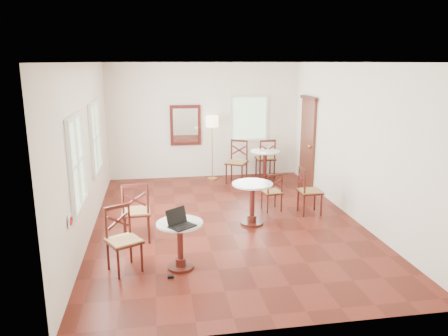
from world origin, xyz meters
name	(u,v)px	position (x,y,z in m)	size (l,w,h in m)	color
ground	(227,222)	(0.00, 0.00, 0.00)	(7.00, 7.00, 0.00)	#58180F
room_shell	(221,123)	(-0.06, 0.27, 1.89)	(5.02, 7.02, 3.01)	white
cafe_table_near	(180,240)	(-1.00, -1.79, 0.45)	(0.69, 0.69, 0.73)	#431710
cafe_table_mid	(252,199)	(0.46, -0.18, 0.50)	(0.76, 0.76, 0.81)	#431710
cafe_table_back	(265,163)	(1.46, 2.74, 0.49)	(0.76, 0.76, 0.80)	#431710
chair_near_a	(136,211)	(-1.68, -0.63, 0.53)	(0.51, 0.51, 1.06)	#431710
chair_near_b	(123,240)	(-1.83, -1.72, 0.48)	(0.60, 0.60, 0.97)	#431710
chair_mid_a	(272,192)	(1.04, 0.50, 0.41)	(0.43, 0.43, 0.82)	#431710
chair_mid_b	(309,191)	(1.72, 0.21, 0.48)	(0.44, 0.44, 0.96)	#431710
chair_back_a	(266,158)	(1.59, 3.14, 0.52)	(0.49, 0.49, 1.04)	#431710
chair_back_b	(237,162)	(0.74, 2.74, 0.54)	(0.68, 0.68, 1.09)	#431710
floor_lamp	(212,126)	(0.16, 3.15, 1.42)	(0.33, 0.33, 1.68)	#BF8C3F
laptop	(180,222)	(-1.01, -1.93, 0.79)	(0.45, 0.44, 0.25)	black
mouse	(179,218)	(-1.00, -1.65, 0.74)	(0.10, 0.06, 0.04)	black
navy_mug	(172,222)	(-1.11, -1.85, 0.77)	(0.10, 0.07, 0.08)	#111339
water_glass	(173,220)	(-1.09, -1.80, 0.77)	(0.05, 0.05, 0.09)	white
power_adapter	(171,277)	(-1.17, -2.07, 0.02)	(0.09, 0.05, 0.04)	black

